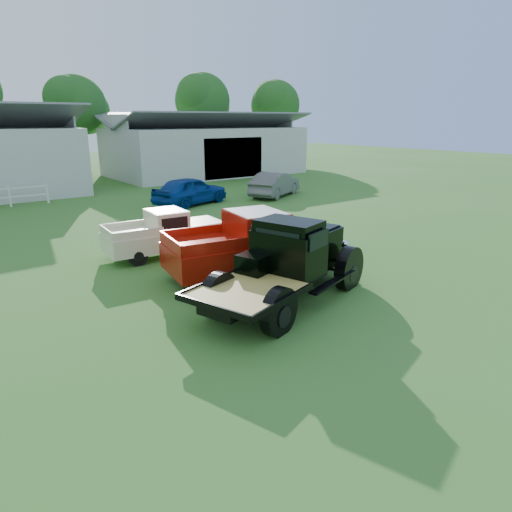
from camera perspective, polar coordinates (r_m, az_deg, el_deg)
ground at (r=12.27m, az=2.64°, el=-6.16°), size 120.00×120.00×0.00m
shed_right at (r=41.58m, az=-6.37°, el=13.72°), size 16.80×9.20×5.20m
tree_c at (r=43.44m, az=-21.39°, el=15.35°), size 5.40×5.40×9.00m
tree_d at (r=49.58m, az=-6.65°, el=16.97°), size 6.00×6.00×10.00m
tree_e at (r=52.53m, az=2.40°, el=16.78°), size 5.70×5.70×9.50m
vintage_flatbed at (r=12.11m, az=3.79°, el=-0.82°), size 6.11×3.82×2.26m
red_pickup at (r=14.33m, az=-0.35°, el=1.63°), size 5.93×3.04×2.06m
white_pickup at (r=16.83m, az=-11.29°, el=2.82°), size 4.52×2.02×1.62m
misc_car_blue at (r=26.72m, az=-8.22°, el=8.10°), size 5.10×3.18×1.62m
misc_car_grey at (r=29.43m, az=2.39°, el=8.96°), size 4.88×3.57×1.53m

